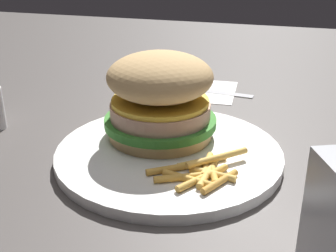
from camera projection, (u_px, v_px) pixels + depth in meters
name	position (u px, v px, depth m)	size (l,w,h in m)	color
ground_plane	(159.00, 157.00, 0.51)	(1.60, 1.60, 0.00)	#47423F
plate	(168.00, 155.00, 0.51)	(0.25, 0.25, 0.01)	white
sandwich	(160.00, 96.00, 0.52)	(0.13, 0.13, 0.10)	tan
fries_pile	(202.00, 170.00, 0.45)	(0.09, 0.10, 0.01)	gold
napkin	(200.00, 90.00, 0.72)	(0.11, 0.11, 0.00)	white
fork	(199.00, 89.00, 0.72)	(0.03, 0.17, 0.00)	silver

